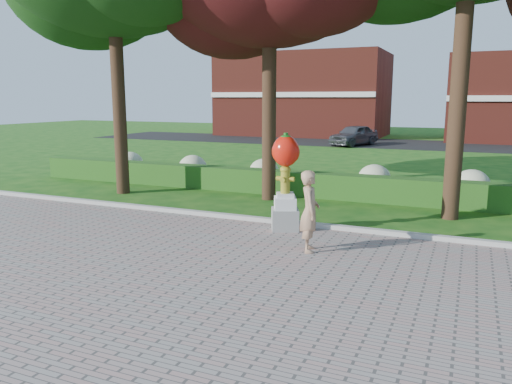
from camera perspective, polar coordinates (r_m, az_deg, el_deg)
ground at (r=10.04m, az=-0.81°, el=-7.98°), size 100.00×100.00×0.00m
walkway at (r=6.88m, az=-15.30°, el=-17.38°), size 40.00×14.00×0.04m
curb at (r=12.70m, az=4.76°, el=-3.66°), size 40.00×0.18×0.15m
lawn_hedge at (r=16.39m, az=9.28°, el=0.65°), size 24.00×0.70×0.80m
hydrangea_row at (r=17.21m, az=11.96°, el=1.54°), size 20.10×1.10×0.99m
street at (r=37.02m, az=17.36°, el=5.22°), size 50.00×8.00×0.02m
building_left at (r=44.88m, az=5.48°, el=10.99°), size 14.00×8.00×7.00m
hydrant_sculpture at (r=12.04m, az=3.38°, el=1.48°), size 0.85×0.85×2.37m
woman at (r=10.44m, az=6.16°, el=-2.19°), size 0.60×0.73×1.72m
parked_car at (r=35.05m, az=11.11°, el=6.41°), size 3.06×4.50×1.42m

